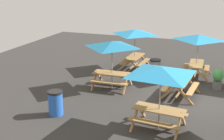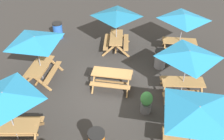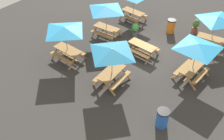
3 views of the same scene
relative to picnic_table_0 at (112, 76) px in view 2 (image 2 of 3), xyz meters
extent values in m
plane|color=#33302D|center=(0.15, 0.06, -0.56)|extent=(26.15, 26.15, 0.00)
cube|color=#A87A44|center=(0.00, 0.00, 0.18)|extent=(1.86, 0.86, 0.05)
cube|color=#A87A44|center=(-0.05, -0.55, -0.11)|extent=(1.82, 0.42, 0.04)
cube|color=#A87A44|center=(0.05, 0.55, -0.11)|extent=(1.82, 0.42, 0.04)
cube|color=#A87A44|center=(-0.81, -0.29, -0.19)|extent=(0.13, 0.80, 0.81)
cube|color=#A87A44|center=(-0.74, 0.43, -0.19)|extent=(0.13, 0.80, 0.81)
cube|color=#A87A44|center=(0.74, -0.43, -0.19)|extent=(0.13, 0.80, 0.81)
cube|color=#A87A44|center=(0.81, 0.29, -0.19)|extent=(0.13, 0.80, 0.81)
cube|color=#A87A44|center=(0.00, 0.00, -0.34)|extent=(1.56, 0.21, 0.06)
cube|color=#A87A44|center=(3.37, -0.26, 0.18)|extent=(0.88, 1.86, 0.05)
cube|color=#A87A44|center=(3.92, -0.32, -0.11)|extent=(0.44, 1.82, 0.04)
cube|color=#A87A44|center=(2.83, -0.21, -0.11)|extent=(0.44, 1.82, 0.04)
cube|color=#A87A44|center=(3.66, -1.08, -0.19)|extent=(0.80, 0.14, 0.81)
cube|color=#A87A44|center=(2.93, -1.00, -0.19)|extent=(0.80, 0.14, 0.81)
cube|color=#A87A44|center=(3.82, 0.48, -0.19)|extent=(0.80, 0.14, 0.81)
cube|color=#A87A44|center=(3.09, 0.55, -0.19)|extent=(0.80, 0.14, 0.81)
cube|color=#A87A44|center=(3.37, -0.26, -0.34)|extent=(0.23, 1.56, 0.06)
cylinder|color=gray|center=(3.37, -0.26, 0.59)|extent=(0.04, 0.04, 2.30)
pyramid|color=#268CC6|center=(3.37, -0.26, 1.60)|extent=(2.81, 2.81, 0.28)
cube|color=#A87A44|center=(0.02, -3.25, 0.18)|extent=(0.75, 1.82, 0.05)
cube|color=#A87A44|center=(0.57, -3.23, -0.11)|extent=(0.31, 1.81, 0.04)
cube|color=#A87A44|center=(-0.53, -3.26, -0.11)|extent=(0.31, 1.81, 0.04)
cube|color=#A87A44|center=(0.41, -4.02, -0.19)|extent=(0.80, 0.08, 0.81)
cube|color=#A87A44|center=(-0.32, -4.04, -0.19)|extent=(0.80, 0.08, 0.81)
cube|color=#A87A44|center=(0.37, -2.46, -0.19)|extent=(0.80, 0.08, 0.81)
cube|color=#A87A44|center=(-0.36, -2.48, -0.19)|extent=(0.80, 0.08, 0.81)
cube|color=#A87A44|center=(0.02, -3.25, -0.34)|extent=(0.11, 1.56, 0.06)
cylinder|color=gray|center=(0.02, -3.25, 0.59)|extent=(0.04, 0.04, 2.30)
pyramid|color=teal|center=(0.02, -3.25, 1.60)|extent=(2.05, 2.05, 0.28)
cube|color=#A87A44|center=(-3.43, -3.12, 0.18)|extent=(1.83, 0.78, 0.05)
cube|color=#A87A44|center=(-3.45, -3.67, -0.11)|extent=(1.81, 0.35, 0.04)
cube|color=#A87A44|center=(-3.40, -2.57, -0.11)|extent=(1.81, 0.35, 0.04)
cube|color=#A87A44|center=(-4.22, -3.45, -0.19)|extent=(0.10, 0.80, 0.81)
cube|color=#A87A44|center=(-4.19, -2.72, -0.19)|extent=(0.10, 0.80, 0.81)
cube|color=#A87A44|center=(-2.66, -3.52, -0.19)|extent=(0.10, 0.80, 0.81)
cube|color=#A87A44|center=(-2.63, -2.79, -0.19)|extent=(0.10, 0.80, 0.81)
cube|color=#A87A44|center=(-3.43, -3.12, -0.34)|extent=(1.56, 0.14, 0.06)
cylinder|color=gray|center=(-3.43, -3.12, 0.59)|extent=(0.04, 0.04, 2.30)
pyramid|color=#268CC6|center=(-3.43, -3.12, 1.60)|extent=(2.09, 2.09, 0.28)
cube|color=#A87A44|center=(-2.88, 3.46, 0.18)|extent=(1.86, 0.88, 0.05)
cube|color=#A87A44|center=(-2.94, 2.92, -0.11)|extent=(1.82, 0.44, 0.04)
cube|color=#A87A44|center=(-2.14, 3.02, -0.19)|extent=(0.14, 0.80, 0.81)
cylinder|color=gray|center=(-2.88, 3.46, 0.59)|extent=(0.04, 0.04, 2.30)
pyramid|color=#268CC6|center=(-2.88, 3.46, 1.60)|extent=(2.81, 2.81, 0.28)
cube|color=#A87A44|center=(3.21, 3.31, 0.18)|extent=(1.85, 0.85, 0.05)
cube|color=#A87A44|center=(3.26, 2.77, -0.11)|extent=(1.82, 0.41, 0.04)
cube|color=#A87A44|center=(2.46, 2.88, -0.19)|extent=(0.13, 0.80, 0.81)
cube|color=#A87A44|center=(3.21, 3.31, -0.34)|extent=(1.56, 0.20, 0.06)
cylinder|color=gray|center=(3.21, 3.31, 0.59)|extent=(0.04, 0.04, 2.30)
pyramid|color=#268CC6|center=(3.21, 3.31, 1.60)|extent=(2.16, 2.16, 0.28)
cube|color=#A87A44|center=(-3.10, 0.38, 0.18)|extent=(1.82, 0.75, 0.05)
cube|color=#A87A44|center=(-3.08, -0.17, -0.11)|extent=(1.81, 0.32, 0.04)
cube|color=#A87A44|center=(-3.11, 0.93, -0.11)|extent=(1.81, 0.32, 0.04)
cube|color=#A87A44|center=(-3.87, -0.01, -0.19)|extent=(0.08, 0.80, 0.81)
cube|color=#A87A44|center=(-3.89, 0.72, -0.19)|extent=(0.08, 0.80, 0.81)
cube|color=#A87A44|center=(-2.31, 0.04, -0.19)|extent=(0.08, 0.80, 0.81)
cube|color=#A87A44|center=(-2.33, 0.77, -0.19)|extent=(0.08, 0.80, 0.81)
cube|color=#A87A44|center=(-3.10, 0.38, -0.34)|extent=(1.56, 0.12, 0.06)
cylinder|color=gray|center=(-3.10, 0.38, 0.59)|extent=(0.04, 0.04, 2.30)
pyramid|color=#268CC6|center=(-3.10, 0.38, 1.60)|extent=(2.06, 2.06, 0.28)
cylinder|color=gray|center=(-2.31, -1.67, -0.11)|extent=(0.56, 0.56, 0.90)
cylinder|color=black|center=(-2.31, -1.67, 0.38)|extent=(0.59, 0.59, 0.08)
cylinder|color=black|center=(0.24, 3.60, 0.38)|extent=(0.59, 0.59, 0.08)
cylinder|color=blue|center=(3.61, -4.27, -0.11)|extent=(0.56, 0.56, 0.90)
cylinder|color=black|center=(3.61, -4.27, 0.38)|extent=(0.59, 0.59, 0.08)
cylinder|color=#59595B|center=(-1.50, 1.54, -0.36)|extent=(0.44, 0.44, 0.40)
ellipsoid|color=#3D8C42|center=(-1.50, 1.54, 0.15)|extent=(0.49, 0.49, 0.63)
camera|label=1|loc=(13.35, 1.62, 4.69)|focal=50.00mm
camera|label=2|loc=(-0.71, 8.87, 6.98)|focal=40.00mm
camera|label=3|loc=(6.07, -11.53, 8.90)|focal=40.00mm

